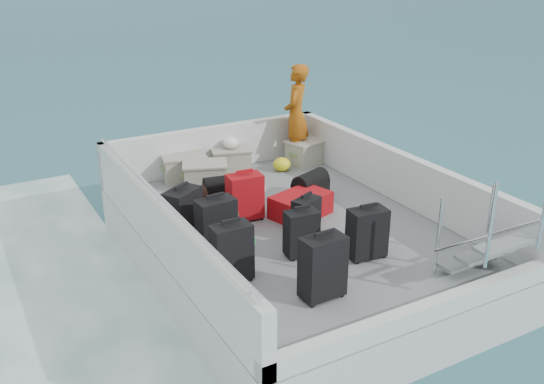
{
  "coord_description": "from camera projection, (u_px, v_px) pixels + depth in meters",
  "views": [
    {
      "loc": [
        -3.66,
        -5.98,
        3.96
      ],
      "look_at": [
        -0.13,
        0.31,
        1.0
      ],
      "focal_mm": 40.0,
      "sensor_mm": 36.0,
      "label": 1
    }
  ],
  "objects": [
    {
      "name": "ground",
      "position": [
        292.0,
        268.0,
        7.98
      ],
      "size": [
        160.0,
        160.0,
        0.0
      ],
      "primitive_type": "plane",
      "color": "#1A4B5D",
      "rests_on": "ground"
    },
    {
      "name": "ferry_hull",
      "position": [
        292.0,
        248.0,
        7.87
      ],
      "size": [
        3.6,
        5.0,
        0.6
      ],
      "primitive_type": "cube",
      "color": "silver",
      "rests_on": "ground"
    },
    {
      "name": "deck",
      "position": [
        293.0,
        226.0,
        7.75
      ],
      "size": [
        3.3,
        4.7,
        0.02
      ],
      "primitive_type": "cube",
      "color": "gray",
      "rests_on": "ferry_hull"
    },
    {
      "name": "deck_fittings",
      "position": [
        330.0,
        202.0,
        7.5
      ],
      "size": [
        3.6,
        5.0,
        0.9
      ],
      "color": "silver",
      "rests_on": "deck"
    },
    {
      "name": "suitcase_0",
      "position": [
        232.0,
        253.0,
        6.36
      ],
      "size": [
        0.42,
        0.24,
        0.65
      ],
      "primitive_type": "cube",
      "rotation": [
        0.0,
        0.0,
        -0.01
      ],
      "color": "black",
      "rests_on": "deck"
    },
    {
      "name": "suitcase_1",
      "position": [
        216.0,
        226.0,
        6.97
      ],
      "size": [
        0.45,
        0.27,
        0.66
      ],
      "primitive_type": "cube",
      "rotation": [
        0.0,
        0.0,
        0.05
      ],
      "color": "black",
      "rests_on": "deck"
    },
    {
      "name": "suitcase_2",
      "position": [
        183.0,
        215.0,
        7.24
      ],
      "size": [
        0.53,
        0.47,
        0.66
      ],
      "primitive_type": "cube",
      "rotation": [
        0.0,
        0.0,
        0.55
      ],
      "color": "black",
      "rests_on": "deck"
    },
    {
      "name": "suitcase_3",
      "position": [
        323.0,
        268.0,
        6.05
      ],
      "size": [
        0.46,
        0.28,
        0.68
      ],
      "primitive_type": "cube",
      "rotation": [
        0.0,
        0.0,
        0.04
      ],
      "color": "black",
      "rests_on": "deck"
    },
    {
      "name": "suitcase_4",
      "position": [
        301.0,
        234.0,
        6.9
      ],
      "size": [
        0.4,
        0.27,
        0.56
      ],
      "primitive_type": "cube",
      "rotation": [
        0.0,
        0.0,
        -0.13
      ],
      "color": "black",
      "rests_on": "deck"
    },
    {
      "name": "suitcase_5",
      "position": [
        245.0,
        197.0,
        7.81
      ],
      "size": [
        0.47,
        0.3,
        0.62
      ],
      "primitive_type": "cube",
      "rotation": [
        0.0,
        0.0,
        -0.09
      ],
      "color": "#A90D13",
      "rests_on": "deck"
    },
    {
      "name": "suitcase_6",
      "position": [
        367.0,
        234.0,
        6.85
      ],
      "size": [
        0.46,
        0.3,
        0.6
      ],
      "primitive_type": "cube",
      "rotation": [
        0.0,
        0.0,
        -0.11
      ],
      "color": "black",
      "rests_on": "deck"
    },
    {
      "name": "suitcase_7",
      "position": [
        306.0,
        218.0,
        7.36
      ],
      "size": [
        0.41,
        0.33,
        0.51
      ],
      "primitive_type": "cube",
      "rotation": [
        0.0,
        0.0,
        0.39
      ],
      "color": "black",
      "rests_on": "deck"
    },
    {
      "name": "suitcase_8",
      "position": [
        301.0,
        205.0,
        7.98
      ],
      "size": [
        0.87,
        0.7,
        0.3
      ],
      "primitive_type": "cube",
      "rotation": [
        0.0,
        0.0,
        1.86
      ],
      "color": "#A90D13",
      "rests_on": "deck"
    },
    {
      "name": "duffel_0",
      "position": [
        186.0,
        208.0,
        7.87
      ],
      "size": [
        0.55,
        0.31,
        0.32
      ],
      "primitive_type": null,
      "rotation": [
        0.0,
        0.0,
        0.02
      ],
      "color": "black",
      "rests_on": "deck"
    },
    {
      "name": "duffel_1",
      "position": [
        220.0,
        194.0,
        8.3
      ],
      "size": [
        0.48,
        0.37,
        0.32
      ],
      "primitive_type": null,
      "rotation": [
        0.0,
        0.0,
        -0.18
      ],
      "color": "black",
      "rests_on": "deck"
    },
    {
      "name": "duffel_2",
      "position": [
        310.0,
        189.0,
        8.46
      ],
      "size": [
        0.6,
        0.47,
        0.32
      ],
      "primitive_type": null,
      "rotation": [
        0.0,
        0.0,
        0.36
      ],
      "color": "black",
      "rests_on": "deck"
    },
    {
      "name": "crate_0",
      "position": [
        184.0,
        168.0,
        9.18
      ],
      "size": [
        0.68,
        0.52,
        0.37
      ],
      "primitive_type": "cube",
      "rotation": [
        0.0,
        0.0,
        -0.17
      ],
      "color": "#9F9C8A",
      "rests_on": "deck"
    },
    {
      "name": "crate_1",
      "position": [
        205.0,
        177.0,
        8.87
      ],
      "size": [
        0.72,
        0.61,
        0.37
      ],
      "primitive_type": "cube",
      "rotation": [
        0.0,
        0.0,
        -0.38
      ],
      "color": "#9F9C8A",
      "rests_on": "deck"
    },
    {
      "name": "crate_2",
      "position": [
        231.0,
        161.0,
        9.54
      ],
      "size": [
        0.66,
        0.54,
        0.35
      ],
      "primitive_type": "cube",
      "rotation": [
        0.0,
        0.0,
        -0.29
      ],
      "color": "#9F9C8A",
      "rests_on": "deck"
    },
    {
      "name": "crate_3",
      "position": [
        307.0,
        153.0,
        9.89
      ],
      "size": [
        0.69,
        0.55,
        0.37
      ],
      "primitive_type": "cube",
      "rotation": [
        0.0,
        0.0,
        0.23
      ],
      "color": "#9F9C8A",
      "rests_on": "deck"
    },
    {
      "name": "yellow_bag",
      "position": [
        282.0,
        164.0,
        9.57
      ],
      "size": [
        0.28,
        0.26,
        0.22
      ],
      "primitive_type": "ellipsoid",
      "color": "#CFCA17",
      "rests_on": "deck"
    },
    {
      "name": "white_bag",
      "position": [
        231.0,
        145.0,
        9.44
      ],
      "size": [
        0.24,
        0.24,
        0.18
      ],
      "primitive_type": "ellipsoid",
      "color": "white",
      "rests_on": "crate_2"
    },
    {
      "name": "passenger",
      "position": [
        296.0,
        115.0,
        9.7
      ],
      "size": [
        0.69,
        0.7,
        1.61
      ],
      "primitive_type": "imported",
      "rotation": [
        0.0,
        0.0,
        -2.32
      ],
      "color": "orange",
      "rests_on": "deck"
    }
  ]
}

